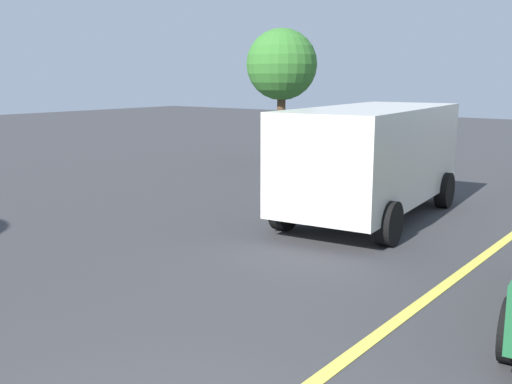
% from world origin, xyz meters
% --- Properties ---
extents(lane_marking_centre, '(28.00, 0.16, 0.01)m').
position_xyz_m(lane_marking_centre, '(3.00, 0.00, 0.01)').
color(lane_marking_centre, '#E0D14C').
extents(white_van, '(5.38, 2.69, 2.20)m').
position_xyz_m(white_van, '(8.47, 2.66, 1.27)').
color(white_van, silver).
rests_on(white_van, ground_plane).
extents(tree_left_verge, '(2.22, 2.22, 4.27)m').
position_xyz_m(tree_left_verge, '(13.40, 8.35, 3.13)').
color(tree_left_verge, '#513823').
rests_on(tree_left_verge, ground_plane).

